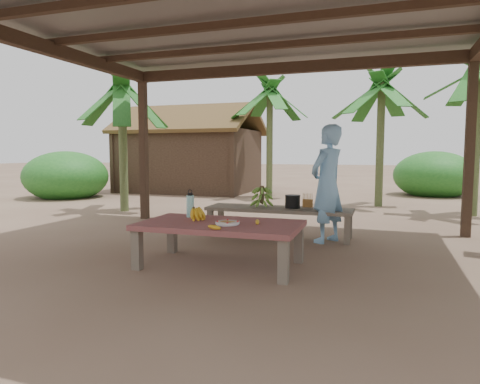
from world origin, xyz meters
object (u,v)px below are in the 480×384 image
(work_table, at_px, (220,228))
(woman, at_px, (327,184))
(bench, at_px, (279,211))
(water_flask, at_px, (190,205))
(ripe_banana_bunch, at_px, (194,213))
(cooking_pot, at_px, (293,202))
(plate, at_px, (228,223))

(work_table, bearing_deg, woman, 59.63)
(bench, relative_size, water_flask, 6.50)
(bench, bearing_deg, woman, -10.85)
(ripe_banana_bunch, height_order, cooking_pot, ripe_banana_bunch)
(bench, bearing_deg, plate, -93.59)
(work_table, xyz_separation_m, plate, (0.13, -0.11, 0.08))
(bench, height_order, woman, woman)
(plate, height_order, cooking_pot, cooking_pot)
(bench, relative_size, plate, 8.19)
(cooking_pot, height_order, woman, woman)
(cooking_pot, bearing_deg, plate, -98.89)
(bench, xyz_separation_m, water_flask, (-0.73, -1.57, 0.25))
(water_flask, relative_size, cooking_pot, 1.52)
(bench, height_order, water_flask, water_flask)
(ripe_banana_bunch, bearing_deg, plate, -22.61)
(plate, distance_m, cooking_pot, 2.00)
(work_table, relative_size, plate, 6.74)
(work_table, distance_m, bench, 1.86)
(bench, height_order, ripe_banana_bunch, ripe_banana_bunch)
(bench, bearing_deg, water_flask, -115.47)
(water_flask, height_order, woman, woman)
(ripe_banana_bunch, bearing_deg, bench, 70.85)
(work_table, relative_size, cooking_pot, 8.15)
(ripe_banana_bunch, xyz_separation_m, plate, (0.50, -0.21, -0.06))
(bench, distance_m, cooking_pot, 0.25)
(work_table, xyz_separation_m, woman, (0.97, 1.71, 0.41))
(plate, bearing_deg, work_table, 139.67)
(plate, bearing_deg, ripe_banana_bunch, 157.39)
(bench, xyz_separation_m, plate, (-0.11, -1.95, 0.12))
(plate, relative_size, cooking_pot, 1.21)
(water_flask, distance_m, woman, 2.06)
(ripe_banana_bunch, height_order, plate, ripe_banana_bunch)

